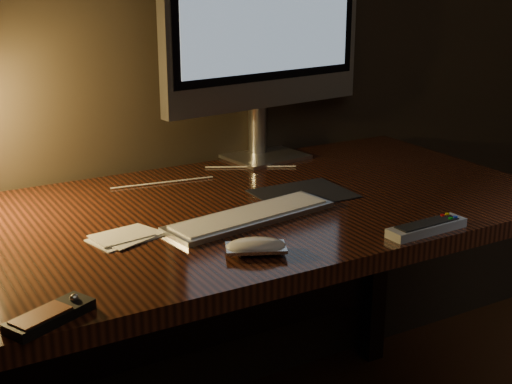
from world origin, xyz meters
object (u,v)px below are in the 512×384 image
media_remote (50,316)px  tv_remote (427,227)px  monitor (265,15)px  mouse (256,248)px  keyboard (251,216)px  desk (198,254)px

media_remote → tv_remote: bearing=-25.1°
monitor → mouse: bearing=-129.0°
tv_remote → keyboard: bearing=135.4°
keyboard → media_remote: size_ratio=2.63×
keyboard → tv_remote: tv_remote is taller
monitor → desk: bearing=-149.3°
mouse → media_remote: size_ratio=0.76×
monitor → tv_remote: (-0.01, -0.66, -0.38)m
desk → tv_remote: tv_remote is taller
monitor → mouse: monitor is taller
monitor → keyboard: monitor is taller
desk → mouse: (-0.04, -0.33, 0.14)m
keyboard → media_remote: 0.55m
desk → media_remote: media_remote is taller
desk → media_remote: size_ratio=10.82×
desk → mouse: mouse is taller
mouse → media_remote: media_remote is taller
monitor → media_remote: monitor is taller
monitor → tv_remote: monitor is taller
desk → media_remote: 0.61m
media_remote → tv_remote: size_ratio=0.80×
desk → media_remote: bearing=-137.1°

